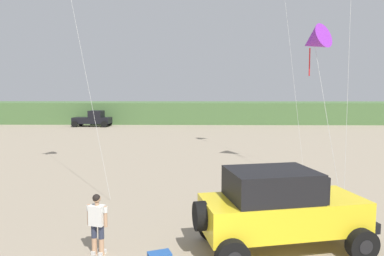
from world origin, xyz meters
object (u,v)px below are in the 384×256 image
at_px(jeep, 280,207).
at_px(person_watching, 97,221).
at_px(kite_purple_stunt, 314,41).
at_px(distant_pickup, 93,119).

xyz_separation_m(jeep, person_watching, (-4.95, -0.40, -0.26)).
bearing_deg(kite_purple_stunt, distant_pickup, 120.88).
bearing_deg(jeep, person_watching, -175.37).
xyz_separation_m(distant_pickup, kite_purple_stunt, (17.72, -29.64, 5.44)).
distance_m(person_watching, kite_purple_stunt, 10.59).
xyz_separation_m(jeep, kite_purple_stunt, (2.35, 5.01, 5.17)).
relative_size(jeep, person_watching, 3.00).
bearing_deg(distant_pickup, jeep, -66.08).
bearing_deg(jeep, distant_pickup, 113.92).
relative_size(jeep, distant_pickup, 1.07).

